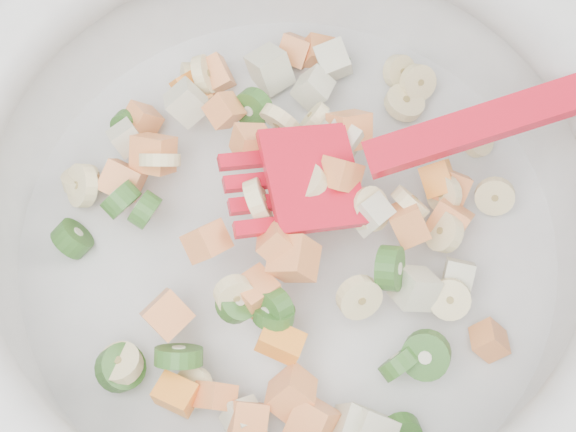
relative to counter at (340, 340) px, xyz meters
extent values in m
cube|color=#A6A6AB|center=(0.00, 0.00, 0.00)|extent=(2.00, 0.60, 0.90)
cylinder|color=silver|center=(-0.08, -0.05, 0.46)|extent=(0.35, 0.35, 0.02)
torus|color=silver|center=(-0.08, -0.05, 0.54)|extent=(0.43, 0.43, 0.05)
cylinder|color=beige|center=(0.03, 0.03, 0.48)|extent=(0.03, 0.03, 0.02)
cylinder|color=beige|center=(0.02, 0.02, 0.48)|extent=(0.04, 0.04, 0.02)
cylinder|color=beige|center=(-0.20, 0.02, 0.48)|extent=(0.03, 0.03, 0.02)
cylinder|color=beige|center=(-0.10, 0.07, 0.49)|extent=(0.02, 0.03, 0.03)
cylinder|color=beige|center=(-0.01, -0.06, 0.51)|extent=(0.02, 0.03, 0.03)
cylinder|color=beige|center=(-0.06, -0.11, 0.50)|extent=(0.03, 0.03, 0.03)
cylinder|color=beige|center=(0.06, -0.02, 0.48)|extent=(0.03, 0.03, 0.03)
cylinder|color=beige|center=(-0.12, -0.09, 0.51)|extent=(0.02, 0.02, 0.03)
cylinder|color=beige|center=(-0.07, 0.01, 0.50)|extent=(0.03, 0.03, 0.03)
cylinder|color=beige|center=(-0.03, -0.06, 0.51)|extent=(0.03, 0.03, 0.03)
cylinder|color=beige|center=(-0.15, 0.01, 0.50)|extent=(0.03, 0.03, 0.03)
cylinder|color=beige|center=(-0.20, -0.11, 0.49)|extent=(0.03, 0.03, 0.02)
cylinder|color=beige|center=(0.00, -0.12, 0.49)|extent=(0.03, 0.03, 0.02)
cylinder|color=beige|center=(0.02, -0.06, 0.49)|extent=(0.02, 0.03, 0.02)
cylinder|color=beige|center=(0.03, 0.04, 0.48)|extent=(0.02, 0.03, 0.03)
cylinder|color=beige|center=(-0.16, -0.13, 0.48)|extent=(0.03, 0.03, 0.02)
cylinder|color=beige|center=(0.01, -0.08, 0.49)|extent=(0.03, 0.04, 0.03)
cylinder|color=beige|center=(-0.10, -0.04, 0.52)|extent=(0.02, 0.03, 0.03)
cylinder|color=beige|center=(-0.20, 0.01, 0.49)|extent=(0.03, 0.04, 0.03)
cylinder|color=beige|center=(0.05, -0.07, 0.48)|extent=(0.03, 0.02, 0.03)
cylinder|color=beige|center=(-0.11, 0.08, 0.48)|extent=(0.01, 0.03, 0.03)
cylinder|color=beige|center=(-0.05, 0.01, 0.50)|extent=(0.03, 0.03, 0.02)
cylinder|color=beige|center=(-0.07, -0.04, 0.52)|extent=(0.03, 0.03, 0.03)
cube|color=#E99149|center=(-0.09, -0.07, 0.52)|extent=(0.03, 0.03, 0.03)
cube|color=#E99149|center=(-0.16, -0.09, 0.50)|extent=(0.03, 0.03, 0.03)
cube|color=#E99149|center=(-0.15, -0.14, 0.49)|extent=(0.03, 0.02, 0.03)
cube|color=#E99149|center=(-0.15, 0.02, 0.50)|extent=(0.04, 0.04, 0.03)
cube|color=#E99149|center=(-0.11, -0.15, 0.49)|extent=(0.03, 0.03, 0.04)
cube|color=#E99149|center=(-0.09, 0.00, 0.52)|extent=(0.03, 0.03, 0.03)
cube|color=#E99149|center=(-0.10, 0.07, 0.48)|extent=(0.03, 0.03, 0.03)
cube|color=#E99149|center=(-0.10, -0.17, 0.49)|extent=(0.04, 0.03, 0.03)
cube|color=#E99149|center=(-0.17, 0.01, 0.48)|extent=(0.03, 0.04, 0.03)
cube|color=#E99149|center=(-0.13, -0.16, 0.49)|extent=(0.03, 0.03, 0.02)
cube|color=#E99149|center=(0.01, -0.15, 0.48)|extent=(0.03, 0.02, 0.03)
cube|color=#E99149|center=(-0.02, 0.08, 0.48)|extent=(0.03, 0.02, 0.03)
cube|color=#E99149|center=(0.02, -0.05, 0.49)|extent=(0.03, 0.03, 0.03)
cube|color=#E99149|center=(-0.10, 0.03, 0.50)|extent=(0.03, 0.02, 0.03)
cube|color=#E99149|center=(-0.04, 0.08, 0.48)|extent=(0.03, 0.03, 0.03)
cube|color=#E99149|center=(-0.03, -0.01, 0.51)|extent=(0.03, 0.03, 0.04)
cube|color=#E99149|center=(-0.05, -0.04, 0.52)|extent=(0.03, 0.03, 0.03)
cube|color=#E99149|center=(-0.01, -0.08, 0.50)|extent=(0.03, 0.03, 0.03)
cube|color=#E99149|center=(-0.09, -0.08, 0.52)|extent=(0.04, 0.03, 0.03)
cube|color=#E99149|center=(-0.13, -0.06, 0.51)|extent=(0.03, 0.03, 0.03)
cube|color=#E99149|center=(-0.15, 0.05, 0.48)|extent=(0.03, 0.03, 0.03)
cube|color=#E99149|center=(-0.11, -0.09, 0.51)|extent=(0.03, 0.03, 0.02)
cube|color=#E99149|center=(0.02, -0.08, 0.49)|extent=(0.03, 0.03, 0.03)
cylinder|color=green|center=(-0.20, -0.11, 0.48)|extent=(0.04, 0.04, 0.03)
cylinder|color=green|center=(-0.21, -0.02, 0.48)|extent=(0.03, 0.04, 0.03)
cylinder|color=green|center=(-0.16, -0.02, 0.50)|extent=(0.02, 0.03, 0.03)
cylinder|color=green|center=(-0.03, -0.10, 0.51)|extent=(0.03, 0.03, 0.04)
cylinder|color=green|center=(-0.12, -0.10, 0.50)|extent=(0.03, 0.02, 0.02)
cylinder|color=green|center=(-0.16, 0.05, 0.48)|extent=(0.03, 0.02, 0.03)
cylinder|color=green|center=(-0.08, 0.03, 0.49)|extent=(0.03, 0.03, 0.03)
cylinder|color=green|center=(-0.11, -0.11, 0.50)|extent=(0.03, 0.03, 0.03)
cylinder|color=green|center=(-0.17, -0.01, 0.50)|extent=(0.04, 0.03, 0.03)
cylinder|color=green|center=(-0.16, -0.11, 0.49)|extent=(0.04, 0.03, 0.04)
cylinder|color=green|center=(-0.01, 0.07, 0.48)|extent=(0.03, 0.03, 0.03)
cylinder|color=green|center=(-0.04, -0.15, 0.49)|extent=(0.03, 0.02, 0.03)
cylinder|color=green|center=(-0.03, -0.15, 0.49)|extent=(0.03, 0.03, 0.03)
cylinder|color=green|center=(-0.11, -0.10, 0.50)|extent=(0.02, 0.03, 0.03)
cube|color=beige|center=(-0.02, -0.11, 0.49)|extent=(0.03, 0.03, 0.03)
cube|color=beige|center=(-0.02, 0.06, 0.49)|extent=(0.03, 0.03, 0.03)
cube|color=beige|center=(-0.04, 0.00, 0.50)|extent=(0.02, 0.02, 0.02)
cube|color=beige|center=(-0.08, -0.18, 0.48)|extent=(0.03, 0.03, 0.03)
cube|color=beige|center=(-0.12, 0.05, 0.49)|extent=(0.03, 0.03, 0.03)
cube|color=beige|center=(-0.07, -0.18, 0.48)|extent=(0.03, 0.04, 0.03)
cube|color=beige|center=(-0.03, -0.01, 0.51)|extent=(0.03, 0.03, 0.02)
cube|color=beige|center=(-0.14, -0.16, 0.49)|extent=(0.03, 0.02, 0.02)
cube|color=beige|center=(-0.06, 0.07, 0.48)|extent=(0.03, 0.04, 0.03)
cube|color=beige|center=(-0.16, 0.04, 0.49)|extent=(0.02, 0.03, 0.03)
cube|color=beige|center=(0.01, -0.11, 0.49)|extent=(0.03, 0.03, 0.02)
cube|color=beige|center=(-0.03, -0.07, 0.51)|extent=(0.03, 0.02, 0.03)
cube|color=beige|center=(-0.04, 0.04, 0.49)|extent=(0.03, 0.03, 0.03)
cube|color=#FD9E2E|center=(0.02, -0.05, 0.49)|extent=(0.02, 0.03, 0.03)
cube|color=#FD9E2E|center=(-0.17, -0.13, 0.49)|extent=(0.03, 0.03, 0.02)
cube|color=#FD9E2E|center=(-0.11, 0.07, 0.48)|extent=(0.03, 0.03, 0.03)
cube|color=#FD9E2E|center=(-0.11, -0.12, 0.50)|extent=(0.03, 0.03, 0.02)
cube|color=red|center=(-0.06, -0.04, 0.52)|extent=(0.06, 0.07, 0.02)
cube|color=red|center=(-0.10, -0.02, 0.52)|extent=(0.03, 0.01, 0.01)
cube|color=red|center=(-0.10, -0.03, 0.52)|extent=(0.03, 0.01, 0.01)
cube|color=red|center=(-0.10, -0.05, 0.52)|extent=(0.03, 0.01, 0.01)
cube|color=red|center=(-0.10, -0.06, 0.52)|extent=(0.03, 0.01, 0.01)
cube|color=red|center=(0.07, -0.05, 0.55)|extent=(0.20, 0.03, 0.05)
camera|label=1|loc=(-0.14, -0.25, 0.93)|focal=50.00mm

